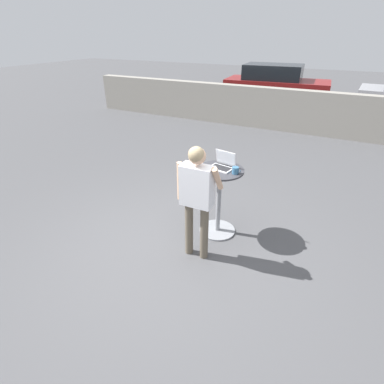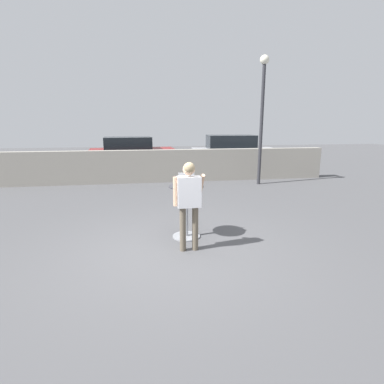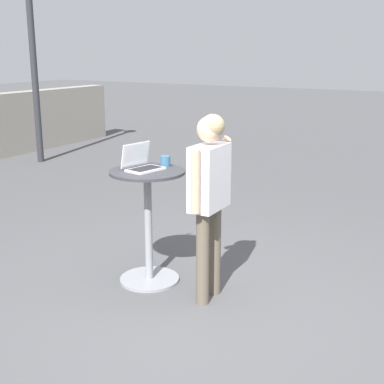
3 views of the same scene
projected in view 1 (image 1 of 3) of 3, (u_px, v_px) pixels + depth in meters
name	position (u px, v px, depth m)	size (l,w,h in m)	color
ground_plane	(173.00, 251.00, 4.25)	(50.00, 50.00, 0.00)	#4C4C4F
pavement_kerb	(281.00, 110.00, 9.17)	(13.66, 0.35, 1.24)	gray
cafe_table	(219.00, 197.00, 4.40)	(0.67, 0.67, 1.05)	gray
laptop	(223.00, 164.00, 4.21)	(0.36, 0.31, 0.23)	silver
coffee_mug	(235.00, 170.00, 4.04)	(0.13, 0.09, 0.10)	#336084
standing_person	(197.00, 191.00, 3.72)	(0.55, 0.36, 1.59)	brown
parked_car_near_street	(275.00, 85.00, 12.08)	(4.11, 2.06, 1.59)	maroon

